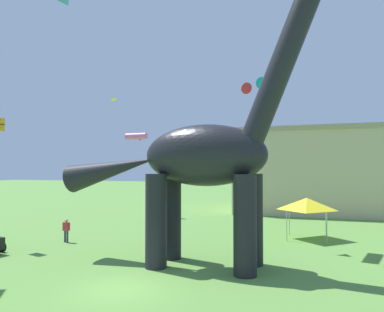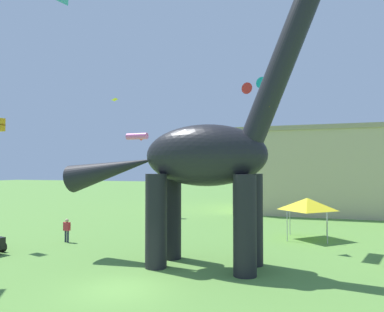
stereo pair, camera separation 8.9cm
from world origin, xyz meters
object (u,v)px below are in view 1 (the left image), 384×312
object	(u,v)px
kite_apex	(114,99)
kite_mid_left	(264,87)
dinosaur_sculpture	(203,155)
person_strolling_adult	(66,228)
kite_mid_center	(263,110)
festival_canopy_tent	(307,204)
kite_near_low	(138,136)

from	to	relation	value
kite_apex	kite_mid_left	bearing A→B (deg)	-35.29
kite_mid_left	dinosaur_sculpture	bearing A→B (deg)	-109.69
person_strolling_adult	dinosaur_sculpture	bearing A→B (deg)	108.31
kite_apex	kite_mid_left	distance (m)	24.59
dinosaur_sculpture	person_strolling_adult	xyz separation A→B (m)	(-10.99, 3.12, -4.89)
kite_mid_center	kite_mid_left	xyz separation A→B (m)	(-0.85, 6.86, 2.64)
dinosaur_sculpture	person_strolling_adult	distance (m)	12.43
dinosaur_sculpture	kite_apex	size ratio (longest dim) A/B	20.56
person_strolling_adult	kite_mid_left	distance (m)	16.91
festival_canopy_tent	dinosaur_sculpture	bearing A→B (deg)	-116.86
dinosaur_sculpture	person_strolling_adult	bearing A→B (deg)	168.43
person_strolling_adult	kite_mid_center	world-z (taller)	kite_mid_center
dinosaur_sculpture	kite_apex	world-z (taller)	dinosaur_sculpture
festival_canopy_tent	kite_apex	xyz separation A→B (m)	(-22.56, 10.91, 10.96)
kite_near_low	kite_mid_left	bearing A→B (deg)	-37.88
festival_canopy_tent	kite_mid_left	world-z (taller)	kite_mid_left
festival_canopy_tent	kite_mid_center	distance (m)	11.64
kite_near_low	festival_canopy_tent	bearing A→B (deg)	-26.28
kite_apex	kite_mid_left	size ratio (longest dim) A/B	0.28
person_strolling_adult	kite_mid_center	bearing A→B (deg)	110.87
dinosaur_sculpture	person_strolling_adult	world-z (taller)	dinosaur_sculpture
dinosaur_sculpture	kite_mid_left	bearing A→B (deg)	74.59
kite_mid_center	dinosaur_sculpture	bearing A→B (deg)	175.82
kite_mid_left	kite_near_low	bearing A→B (deg)	142.12
dinosaur_sculpture	kite_mid_left	size ratio (longest dim) A/B	5.72
kite_near_low	kite_apex	distance (m)	6.53
dinosaur_sculpture	kite_mid_left	world-z (taller)	dinosaur_sculpture
person_strolling_adult	festival_canopy_tent	bearing A→B (deg)	146.97
person_strolling_adult	kite_near_low	xyz separation A→B (m)	(-2.48, 15.83, 7.77)
person_strolling_adult	kite_near_low	world-z (taller)	kite_near_low
person_strolling_adult	festival_canopy_tent	size ratio (longest dim) A/B	0.52
kite_apex	kite_mid_center	bearing A→B (deg)	-45.25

